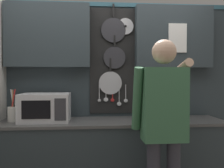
{
  "coord_description": "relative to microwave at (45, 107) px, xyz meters",
  "views": [
    {
      "loc": [
        -0.25,
        -2.74,
        1.42
      ],
      "look_at": [
        0.01,
        0.19,
        1.34
      ],
      "focal_mm": 40.0,
      "sensor_mm": 36.0,
      "label": 1
    }
  ],
  "objects": [
    {
      "name": "back_wall_unit",
      "position": [
        0.74,
        0.25,
        0.41
      ],
      "size": [
        3.04,
        0.22,
        2.32
      ],
      "color": "#2D383D",
      "rests_on": "ground_plane"
    },
    {
      "name": "knife_block",
      "position": [
        1.17,
        0.0,
        -0.06
      ],
      "size": [
        0.11,
        0.15,
        0.26
      ],
      "color": "brown",
      "rests_on": "base_cabinet_counter"
    },
    {
      "name": "utensil_crock",
      "position": [
        -0.34,
        0.0,
        -0.06
      ],
      "size": [
        0.11,
        0.11,
        0.35
      ],
      "color": "white",
      "rests_on": "base_cabinet_counter"
    },
    {
      "name": "base_cabinet_counter",
      "position": [
        0.74,
        -0.01,
        -0.62
      ],
      "size": [
        2.47,
        0.61,
        0.94
      ],
      "color": "#2D383D",
      "rests_on": "ground_plane"
    },
    {
      "name": "microwave",
      "position": [
        0.0,
        0.0,
        0.0
      ],
      "size": [
        0.52,
        0.4,
        0.3
      ],
      "color": "silver",
      "rests_on": "base_cabinet_counter"
    },
    {
      "name": "person",
      "position": [
        1.13,
        -0.6,
        -0.04
      ],
      "size": [
        0.54,
        0.67,
        1.75
      ],
      "color": "#383842",
      "rests_on": "ground_plane"
    }
  ]
}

